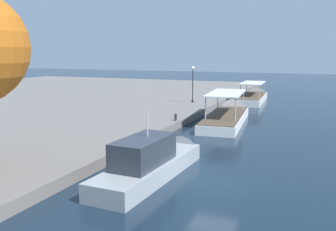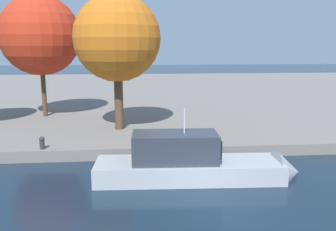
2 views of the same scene
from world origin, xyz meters
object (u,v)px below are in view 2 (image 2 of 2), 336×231
at_px(motor_yacht_2, 199,166).
at_px(tree_0, 115,37).
at_px(mooring_bollard_0, 42,142).
at_px(tree_4, 38,35).

distance_m(motor_yacht_2, tree_0, 11.56).
height_order(motor_yacht_2, tree_0, tree_0).
distance_m(motor_yacht_2, mooring_bollard_0, 9.36).
relative_size(tree_0, tree_4, 0.94).
bearing_deg(tree_4, mooring_bollard_0, -76.49).
relative_size(mooring_bollard_0, tree_0, 0.08).
bearing_deg(motor_yacht_2, mooring_bollard_0, 158.99).
bearing_deg(tree_4, tree_0, -39.93).
xyz_separation_m(motor_yacht_2, tree_4, (-11.03, 13.97, 6.76)).
distance_m(motor_yacht_2, tree_4, 19.04).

